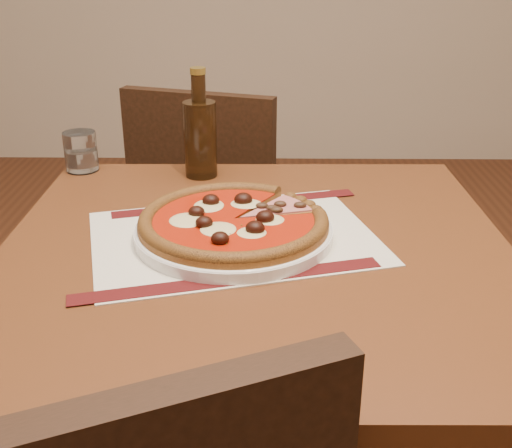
# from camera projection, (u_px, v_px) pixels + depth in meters

# --- Properties ---
(table) EXTENTS (0.81, 0.81, 0.75)m
(table) POSITION_uv_depth(u_px,v_px,m) (256.00, 303.00, 1.04)
(table) COLOR #602C16
(table) RESTS_ON ground
(chair_far) EXTENTS (0.50, 0.50, 0.85)m
(chair_far) POSITION_uv_depth(u_px,v_px,m) (215.00, 214.00, 1.79)
(chair_far) COLOR black
(chair_far) RESTS_ON ground
(placemat) EXTENTS (0.51, 0.42, 0.00)m
(placemat) POSITION_uv_depth(u_px,v_px,m) (234.00, 238.00, 1.03)
(placemat) COLOR beige
(placemat) RESTS_ON table
(plate) EXTENTS (0.32, 0.32, 0.02)m
(plate) POSITION_uv_depth(u_px,v_px,m) (234.00, 232.00, 1.02)
(plate) COLOR white
(plate) RESTS_ON placemat
(pizza) EXTENTS (0.30, 0.30, 0.04)m
(pizza) POSITION_uv_depth(u_px,v_px,m) (233.00, 221.00, 1.01)
(pizza) COLOR #985F25
(pizza) RESTS_ON plate
(ham_slice) EXTENTS (0.14, 0.12, 0.02)m
(ham_slice) POSITION_uv_depth(u_px,v_px,m) (281.00, 207.00, 1.07)
(ham_slice) COLOR #985F25
(ham_slice) RESTS_ON plate
(water_glass) EXTENTS (0.08, 0.08, 0.08)m
(water_glass) POSITION_uv_depth(u_px,v_px,m) (81.00, 152.00, 1.31)
(water_glass) COLOR white
(water_glass) RESTS_ON table
(bottle) EXTENTS (0.06, 0.06, 0.22)m
(bottle) POSITION_uv_depth(u_px,v_px,m) (200.00, 135.00, 1.26)
(bottle) COLOR #331E0C
(bottle) RESTS_ON table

